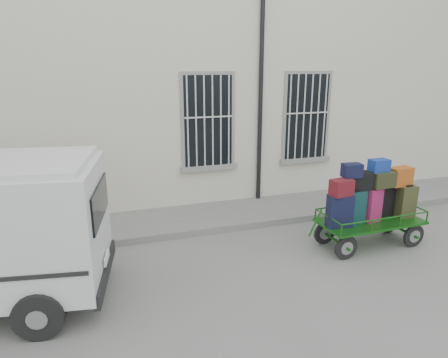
% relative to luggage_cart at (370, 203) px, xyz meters
% --- Properties ---
extents(ground, '(80.00, 80.00, 0.00)m').
position_rel_luggage_cart_xyz_m(ground, '(-2.07, 0.15, -0.93)').
color(ground, slate).
rests_on(ground, ground).
extents(building, '(24.00, 5.15, 6.00)m').
position_rel_luggage_cart_xyz_m(building, '(-2.07, 5.64, 2.07)').
color(building, beige).
rests_on(building, ground).
extents(sidewalk, '(24.00, 1.70, 0.15)m').
position_rel_luggage_cart_xyz_m(sidewalk, '(-2.07, 2.35, -0.85)').
color(sidewalk, slate).
rests_on(sidewalk, ground).
extents(luggage_cart, '(2.50, 1.01, 1.80)m').
position_rel_luggage_cart_xyz_m(luggage_cart, '(0.00, 0.00, 0.00)').
color(luggage_cart, black).
rests_on(luggage_cart, ground).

